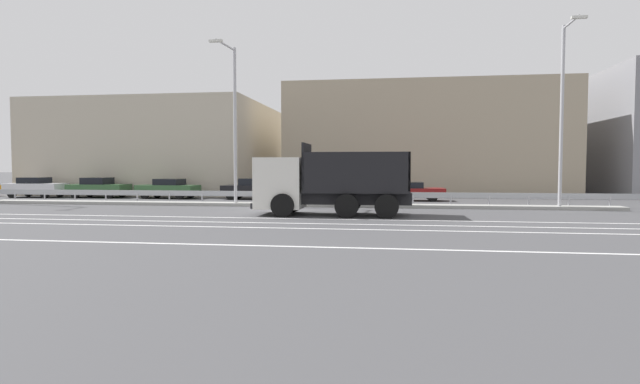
# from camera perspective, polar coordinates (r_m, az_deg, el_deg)

# --- Properties ---
(ground_plane) EXTENTS (320.00, 320.00, 0.00)m
(ground_plane) POSITION_cam_1_polar(r_m,az_deg,el_deg) (25.49, -5.61, -2.09)
(ground_plane) COLOR #424244
(lane_strip_0) EXTENTS (64.85, 0.16, 0.01)m
(lane_strip_0) POSITION_cam_1_polar(r_m,az_deg,el_deg) (21.08, 1.01, -3.11)
(lane_strip_0) COLOR silver
(lane_strip_0) RESTS_ON ground_plane
(lane_strip_1) EXTENTS (64.85, 0.16, 0.01)m
(lane_strip_1) POSITION_cam_1_polar(r_m,az_deg,el_deg) (19.35, 0.35, -3.65)
(lane_strip_1) COLOR silver
(lane_strip_1) RESTS_ON ground_plane
(lane_strip_2) EXTENTS (64.85, 0.16, 0.01)m
(lane_strip_2) POSITION_cam_1_polar(r_m,az_deg,el_deg) (17.82, -0.34, -4.21)
(lane_strip_2) COLOR silver
(lane_strip_2) RESTS_ON ground_plane
(lane_strip_3) EXTENTS (64.85, 0.16, 0.01)m
(lane_strip_3) POSITION_cam_1_polar(r_m,az_deg,el_deg) (13.88, -2.83, -6.24)
(lane_strip_3) COLOR silver
(lane_strip_3) RESTS_ON ground_plane
(median_island) EXTENTS (35.67, 1.10, 0.18)m
(median_island) POSITION_cam_1_polar(r_m,az_deg,el_deg) (28.00, -4.34, -1.45)
(median_island) COLOR gray
(median_island) RESTS_ON ground_plane
(median_guardrail) EXTENTS (64.85, 0.09, 0.78)m
(median_guardrail) POSITION_cam_1_polar(r_m,az_deg,el_deg) (29.16, -3.82, -0.33)
(median_guardrail) COLOR #9EA0A5
(median_guardrail) RESTS_ON ground_plane
(dump_truck) EXTENTS (7.12, 2.82, 3.27)m
(dump_truck) POSITION_cam_1_polar(r_m,az_deg,el_deg) (22.89, -0.91, 0.64)
(dump_truck) COLOR silver
(dump_truck) RESTS_ON ground_plane
(median_road_sign) EXTENTS (0.75, 0.16, 2.58)m
(median_road_sign) POSITION_cam_1_polar(r_m,az_deg,el_deg) (27.27, 6.93, 1.10)
(median_road_sign) COLOR white
(median_road_sign) RESTS_ON ground_plane
(street_lamp_1) EXTENTS (0.71, 2.65, 8.85)m
(street_lamp_1) POSITION_cam_1_polar(r_m,az_deg,el_deg) (28.45, -9.86, 8.40)
(street_lamp_1) COLOR #ADADB2
(street_lamp_1) RESTS_ON ground_plane
(street_lamp_2) EXTENTS (0.70, 2.35, 9.36)m
(street_lamp_2) POSITION_cam_1_polar(r_m,az_deg,el_deg) (28.37, 26.02, 8.62)
(street_lamp_2) COLOR #ADADB2
(street_lamp_2) RESTS_ON ground_plane
(parked_car_1) EXTENTS (4.10, 1.92, 1.45)m
(parked_car_1) POSITION_cam_1_polar(r_m,az_deg,el_deg) (41.47, -29.72, 0.49)
(parked_car_1) COLOR silver
(parked_car_1) RESTS_ON ground_plane
(parked_car_2) EXTENTS (4.12, 2.12, 1.44)m
(parked_car_2) POSITION_cam_1_polar(r_m,az_deg,el_deg) (39.07, -23.96, 0.48)
(parked_car_2) COLOR #335B33
(parked_car_2) RESTS_ON ground_plane
(parked_car_3) EXTENTS (4.37, 2.03, 1.38)m
(parked_car_3) POSITION_cam_1_polar(r_m,az_deg,el_deg) (36.29, -16.96, 0.40)
(parked_car_3) COLOR #335B33
(parked_car_3) RESTS_ON ground_plane
(parked_car_4) EXTENTS (3.91, 2.03, 1.43)m
(parked_car_4) POSITION_cam_1_polar(r_m,az_deg,el_deg) (34.23, -7.78, 0.38)
(parked_car_4) COLOR black
(parked_car_4) RESTS_ON ground_plane
(parked_car_5) EXTENTS (4.23, 2.01, 1.60)m
(parked_car_5) POSITION_cam_1_polar(r_m,az_deg,el_deg) (32.61, 0.96, 0.41)
(parked_car_5) COLOR black
(parked_car_5) RESTS_ON ground_plane
(parked_car_6) EXTENTS (4.40, 1.99, 1.22)m
(parked_car_6) POSITION_cam_1_polar(r_m,az_deg,el_deg) (32.99, 10.24, 0.13)
(parked_car_6) COLOR maroon
(parked_car_6) RESTS_ON ground_plane
(background_building_0) EXTENTS (17.87, 14.60, 7.52)m
(background_building_0) POSITION_cam_1_polar(r_m,az_deg,el_deg) (46.15, -17.30, 4.69)
(background_building_0) COLOR #B7AD99
(background_building_0) RESTS_ON ground_plane
(background_building_1) EXTENTS (21.97, 15.88, 8.75)m
(background_building_1) POSITION_cam_1_polar(r_m,az_deg,el_deg) (45.54, 11.50, 5.56)
(background_building_1) COLOR tan
(background_building_1) RESTS_ON ground_plane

